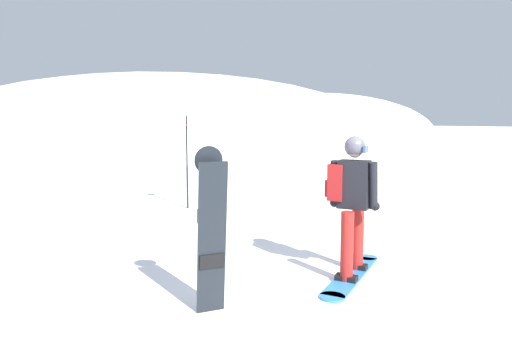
# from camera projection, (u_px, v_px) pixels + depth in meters

# --- Properties ---
(ground_plane) EXTENTS (300.00, 300.00, 0.00)m
(ground_plane) POSITION_uv_depth(u_px,v_px,m) (384.00, 295.00, 4.88)
(ground_plane) COLOR white
(ridge_peak_main) EXTENTS (35.14, 31.63, 10.78)m
(ridge_peak_main) POSITION_uv_depth(u_px,v_px,m) (172.00, 146.00, 34.67)
(ridge_peak_main) COLOR white
(ridge_peak_main) RESTS_ON ground
(ridge_peak_far) EXTENTS (30.22, 27.20, 10.95)m
(ridge_peak_far) POSITION_uv_depth(u_px,v_px,m) (317.00, 136.00, 57.81)
(ridge_peak_far) COLOR white
(ridge_peak_far) RESTS_ON ground
(snowboarder_main) EXTENTS (1.47, 1.28, 1.71)m
(snowboarder_main) POSITION_uv_depth(u_px,v_px,m) (351.00, 202.00, 5.41)
(snowboarder_main) COLOR blue
(snowboarder_main) RESTS_ON ground
(spare_snowboard) EXTENTS (0.28, 0.20, 1.65)m
(spare_snowboard) POSITION_uv_depth(u_px,v_px,m) (211.00, 230.00, 4.33)
(spare_snowboard) COLOR black
(spare_snowboard) RESTS_ON ground
(piste_marker_near) EXTENTS (0.20, 0.20, 2.06)m
(piste_marker_near) POSITION_uv_depth(u_px,v_px,m) (187.00, 155.00, 9.68)
(piste_marker_near) COLOR black
(piste_marker_near) RESTS_ON ground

